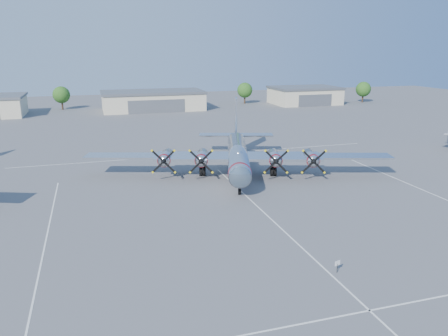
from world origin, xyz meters
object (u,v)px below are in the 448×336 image
object	(u,v)px
main_bomber_b29	(238,172)
hangar_east	(305,95)
tree_west	(61,95)
info_placard	(337,264)
hangar_center	(153,100)
tree_east	(245,90)
tree_far_east	(363,89)

from	to	relation	value
main_bomber_b29	hangar_east	bearing A→B (deg)	73.71
tree_west	info_placard	distance (m)	109.84
hangar_east	main_bomber_b29	world-z (taller)	hangar_east
hangar_center	hangar_east	world-z (taller)	same
hangar_east	tree_west	xyz separation A→B (m)	(-73.00, 8.04, 1.51)
hangar_east	info_placard	xyz separation A→B (m)	(-47.37, -98.72, -1.99)
tree_west	main_bomber_b29	bearing A→B (deg)	-70.47
hangar_east	tree_east	bearing A→B (deg)	161.46
hangar_east	main_bomber_b29	size ratio (longest dim) A/B	0.49
tree_east	info_placard	world-z (taller)	tree_east
tree_west	tree_east	world-z (taller)	same
hangar_east	tree_far_east	bearing A→B (deg)	-5.61
main_bomber_b29	info_placard	world-z (taller)	main_bomber_b29
main_bomber_b29	tree_east	bearing A→B (deg)	86.97
hangar_center	info_placard	size ratio (longest dim) A/B	27.95
tree_far_east	info_placard	xyz separation A→B (m)	(-67.37, -96.75, -3.50)
tree_west	main_bomber_b29	distance (m)	81.84
hangar_center	main_bomber_b29	bearing A→B (deg)	-88.07
tree_east	tree_far_east	size ratio (longest dim) A/B	1.00
hangar_east	info_placard	world-z (taller)	hangar_east
tree_west	tree_east	distance (m)	55.04
tree_far_east	info_placard	size ratio (longest dim) A/B	6.49
info_placard	tree_east	bearing A→B (deg)	58.33
tree_far_east	info_placard	bearing A→B (deg)	-124.85
hangar_center	info_placard	distance (m)	98.74
tree_east	main_bomber_b29	distance (m)	80.08
hangar_center	tree_west	world-z (taller)	tree_west
hangar_center	main_bomber_b29	xyz separation A→B (m)	(2.32, -68.99, -2.71)
tree_far_east	main_bomber_b29	world-z (taller)	tree_far_east
hangar_east	info_placard	bearing A→B (deg)	-115.63
tree_east	info_placard	bearing A→B (deg)	-105.66
tree_west	tree_far_east	distance (m)	93.54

